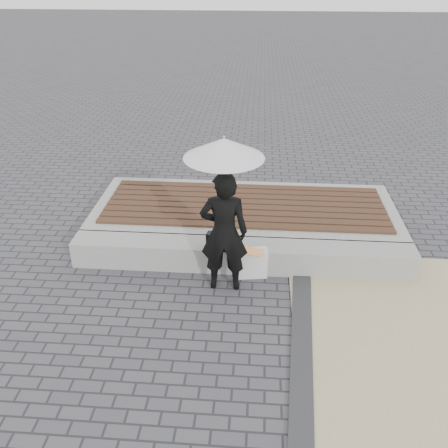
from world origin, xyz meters
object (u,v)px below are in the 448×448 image
at_px(seating_ledge, 242,255).
at_px(parasol, 224,148).
at_px(canvas_tote, 252,263).
at_px(woman, 224,233).
at_px(handbag, 219,242).

height_order(seating_ledge, parasol, parasol).
relative_size(parasol, canvas_tote, 2.86).
xyz_separation_m(seating_ledge, parasol, (-0.22, -0.50, 1.84)).
height_order(seating_ledge, woman, woman).
distance_m(woman, handbag, 0.49).
xyz_separation_m(parasol, handbag, (-0.10, 0.33, -1.52)).
bearing_deg(handbag, parasol, -61.46).
bearing_deg(woman, handbag, -75.10).
height_order(woman, parasol, parasol).
xyz_separation_m(woman, handbag, (-0.10, 0.33, -0.35)).
height_order(seating_ledge, handbag, handbag).
bearing_deg(handbag, woman, -61.46).
relative_size(seating_ledge, canvas_tote, 11.29).
xyz_separation_m(handbag, canvas_tote, (0.48, -0.06, -0.30)).
xyz_separation_m(woman, canvas_tote, (0.38, 0.28, -0.65)).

